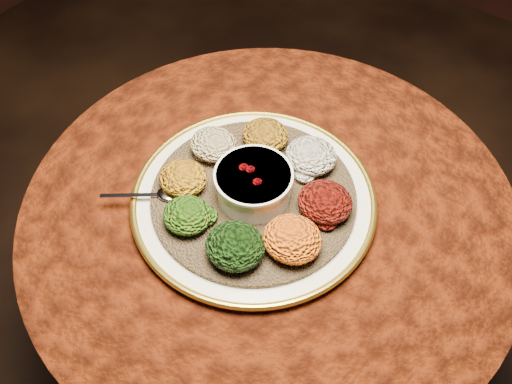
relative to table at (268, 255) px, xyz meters
The scene contains 13 objects.
table is the anchor object (origin of this frame).
platter 0.19m from the table, 152.08° to the right, with size 0.57×0.57×0.02m.
injera 0.21m from the table, 152.08° to the right, with size 0.39×0.39×0.01m, color brown.
stew_bowl 0.25m from the table, 152.08° to the right, with size 0.15×0.15×0.06m.
spoon 0.30m from the table, 143.73° to the right, with size 0.12×0.09×0.01m.
portion_ayib 0.26m from the table, 81.91° to the left, with size 0.10×0.10×0.05m, color beige.
portion_kitfo 0.25m from the table, 18.92° to the left, with size 0.10×0.10×0.05m, color black.
portion_tikil 0.26m from the table, 35.90° to the right, with size 0.11×0.10×0.05m, color #B6840F.
portion_gomen 0.27m from the table, 79.97° to the right, with size 0.11×0.10×0.05m, color black.
portion_mixveg 0.28m from the table, 122.22° to the right, with size 0.09×0.09×0.04m, color #AC460B.
portion_kik 0.28m from the table, 152.84° to the right, with size 0.09×0.09×0.04m, color #B4780F.
portion_timatim 0.28m from the table, behind, with size 0.09×0.09×0.05m, color maroon.
portion_shiro 0.27m from the table, 129.84° to the left, with size 0.09×0.09×0.05m, color #896110.
Camera 1 is at (0.37, -0.54, 1.61)m, focal length 40.00 mm.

